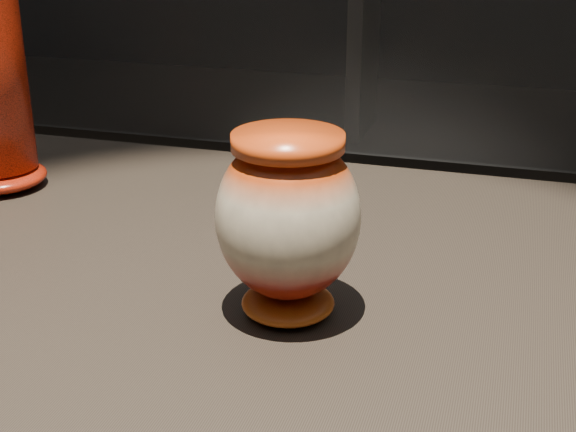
# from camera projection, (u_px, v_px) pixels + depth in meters

# --- Properties ---
(main_vase) EXTENTS (0.16, 0.16, 0.18)m
(main_vase) POSITION_uv_depth(u_px,v_px,m) (288.00, 219.00, 0.73)
(main_vase) COLOR maroon
(main_vase) RESTS_ON display_plinth
(back_shelf) EXTENTS (2.00, 0.60, 0.90)m
(back_shelf) POSITION_uv_depth(u_px,v_px,m) (528.00, 24.00, 4.09)
(back_shelf) COLOR black
(back_shelf) RESTS_ON ground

